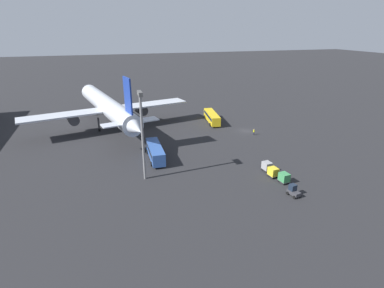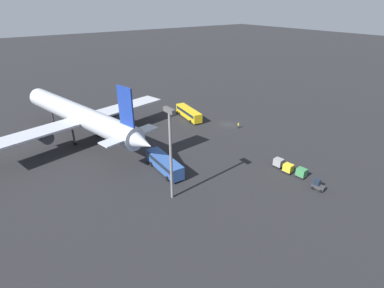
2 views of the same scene
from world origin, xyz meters
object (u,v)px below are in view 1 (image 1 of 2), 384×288
Objects in this scene: shuttle_bus_near at (212,117)px; cargo_cart_yellow at (273,172)px; shuttle_bus_far at (155,151)px; cargo_cart_grey at (267,166)px; airplane at (107,106)px; worker_person at (254,132)px; cargo_cart_green at (284,177)px; baggage_tug at (293,191)px.

cargo_cart_yellow is (-39.87, 1.74, -0.73)m from shuttle_bus_near.
shuttle_bus_far is 5.51× the size of cargo_cart_yellow.
shuttle_bus_far is 25.55m from cargo_cart_grey.
worker_person is (-19.06, -39.42, -5.97)m from airplane.
shuttle_bus_near reaches higher than worker_person.
cargo_cart_green is at bearing -175.20° from cargo_cart_grey.
worker_person is at bearing -146.53° from shuttle_bus_near.
cargo_cart_yellow is 2.86m from cargo_cart_grey.
shuttle_bus_near is at bearing -109.32° from airplane.
shuttle_bus_far is 5.51× the size of cargo_cart_grey.
cargo_cart_grey is (-37.01, 1.49, -0.73)m from shuttle_bus_near.
worker_person is (8.34, -30.30, -1.12)m from shuttle_bus_far.
cargo_cart_green is (-42.72, 1.01, -0.73)m from shuttle_bus_near.
cargo_cart_green is (-46.60, -31.28, -5.65)m from airplane.
airplane is 32.46× the size of worker_person.
cargo_cart_green is 2.94m from cargo_cart_yellow.
cargo_cart_grey is at bearing -174.00° from shuttle_bus_near.
airplane is 26.13× the size of cargo_cart_grey.
shuttle_bus_far is at bearing -174.07° from airplane.
baggage_tug is at bearing -174.26° from shuttle_bus_near.
worker_person is at bearing -72.59° from shuttle_bus_far.
shuttle_bus_far is at bearing 143.73° from shuttle_bus_near.
shuttle_bus_near is 33.02m from shuttle_bus_far.
airplane reaches higher than worker_person.
shuttle_bus_far reaches higher than cargo_cart_yellow.
cargo_cart_green is 1.00× the size of cargo_cart_grey.
shuttle_bus_far is at bearing 58.11° from cargo_cart_grey.
cargo_cart_yellow is at bearing -13.44° from baggage_tug.
cargo_cart_yellow reaches higher than worker_person.
shuttle_bus_near is at bearing -2.30° from cargo_cart_grey.
baggage_tug is (-23.90, -21.05, -1.05)m from shuttle_bus_far.
baggage_tug is at bearing 177.07° from cargo_cart_yellow.
shuttle_bus_near is at bearing -42.54° from shuttle_bus_far.
cargo_cart_yellow and cargo_cart_grey have the same top height.
shuttle_bus_far is at bearing 52.67° from cargo_cart_yellow.
baggage_tug reaches higher than cargo_cart_green.
shuttle_bus_near is 6.04× the size of cargo_cart_yellow.
shuttle_bus_far is at bearing 30.86° from baggage_tug.
cargo_cart_green is at bearing -23.85° from baggage_tug.
airplane is 26.13× the size of cargo_cart_green.
shuttle_bus_far reaches higher than cargo_cart_green.
baggage_tug is 1.20× the size of cargo_cart_grey.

